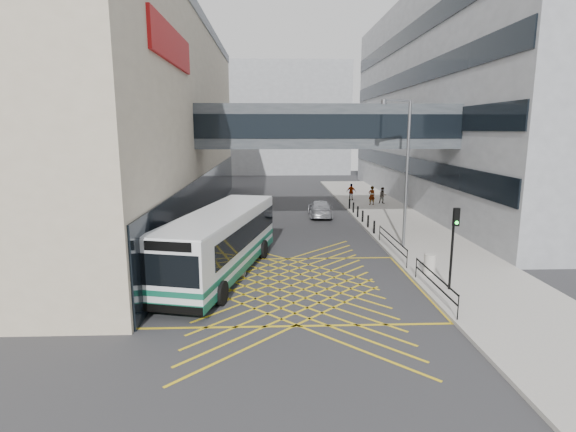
{
  "coord_description": "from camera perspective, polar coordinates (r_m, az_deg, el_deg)",
  "views": [
    {
      "loc": [
        -0.92,
        -20.31,
        7.3
      ],
      "look_at": [
        0.0,
        4.0,
        2.6
      ],
      "focal_mm": 28.0,
      "sensor_mm": 36.0,
      "label": 1
    }
  ],
  "objects": [
    {
      "name": "box_junction",
      "position": [
        21.6,
        0.41,
        -8.81
      ],
      "size": [
        12.0,
        9.0,
        0.01
      ],
      "color": "gold",
      "rests_on": "ground"
    },
    {
      "name": "bollards",
      "position": [
        36.65,
        9.15,
        0.27
      ],
      "size": [
        0.14,
        10.14,
        0.9
      ],
      "color": "black",
      "rests_on": "pavement"
    },
    {
      "name": "pedestrian_c",
      "position": [
        46.52,
        8.05,
        3.04
      ],
      "size": [
        1.11,
        0.86,
        1.69
      ],
      "primitive_type": "imported",
      "rotation": [
        0.0,
        0.0,
        2.7
      ],
      "color": "gray",
      "rests_on": "pavement"
    },
    {
      "name": "pedestrian_b",
      "position": [
        44.81,
        11.94,
        2.55
      ],
      "size": [
        0.78,
        0.46,
        1.59
      ],
      "primitive_type": "imported",
      "rotation": [
        0.0,
        0.0,
        -0.01
      ],
      "color": "gray",
      "rests_on": "pavement"
    },
    {
      "name": "pedestrian_a",
      "position": [
        43.91,
        10.58,
        2.58
      ],
      "size": [
        0.82,
        0.67,
        1.81
      ],
      "primitive_type": "imported",
      "rotation": [
        0.0,
        0.0,
        3.39
      ],
      "color": "gray",
      "rests_on": "pavement"
    },
    {
      "name": "kerb_railings",
      "position": [
        24.07,
        15.06,
        -4.93
      ],
      "size": [
        0.05,
        12.54,
        1.0
      ],
      "color": "black",
      "rests_on": "pavement"
    },
    {
      "name": "street_lamp",
      "position": [
        27.97,
        14.55,
        6.29
      ],
      "size": [
        1.99,
        0.78,
        8.85
      ],
      "rotation": [
        0.0,
        0.0,
        0.28
      ],
      "color": "slate",
      "rests_on": "pavement"
    },
    {
      "name": "building_right",
      "position": [
        50.9,
        27.87,
        12.74
      ],
      "size": [
        24.09,
        44.0,
        20.0
      ],
      "color": "gray",
      "rests_on": "ground"
    },
    {
      "name": "car_dark",
      "position": [
        29.91,
        -6.01,
        -1.77
      ],
      "size": [
        3.72,
        5.17,
        1.51
      ],
      "primitive_type": "imported",
      "rotation": [
        0.0,
        0.0,
        3.57
      ],
      "color": "black",
      "rests_on": "ground"
    },
    {
      "name": "litter_bin",
      "position": [
        23.76,
        17.55,
        -5.81
      ],
      "size": [
        0.58,
        0.58,
        1.01
      ],
      "primitive_type": "cylinder",
      "color": "#ADA89E",
      "rests_on": "pavement"
    },
    {
      "name": "building_far",
      "position": [
        80.34,
        -3.01,
        12.13
      ],
      "size": [
        28.0,
        16.0,
        18.0
      ],
      "primitive_type": "cube",
      "color": "gray",
      "rests_on": "ground"
    },
    {
      "name": "building_whsmith",
      "position": [
        40.12,
        -27.86,
        10.69
      ],
      "size": [
        24.17,
        42.0,
        16.0
      ],
      "color": "#BCAC92",
      "rests_on": "ground"
    },
    {
      "name": "bus",
      "position": [
        22.97,
        -8.42,
        -3.14
      ],
      "size": [
        5.3,
        12.01,
        3.28
      ],
      "rotation": [
        0.0,
        0.0,
        -0.23
      ],
      "color": "silver",
      "rests_on": "ground"
    },
    {
      "name": "pavement",
      "position": [
        37.38,
        13.26,
        -0.5
      ],
      "size": [
        6.0,
        54.0,
        0.16
      ],
      "primitive_type": "cube",
      "color": "#ACA79E",
      "rests_on": "ground"
    },
    {
      "name": "traffic_light",
      "position": [
        21.18,
        20.31,
        -2.52
      ],
      "size": [
        0.27,
        0.43,
        3.79
      ],
      "rotation": [
        0.0,
        0.0,
        0.01
      ],
      "color": "black",
      "rests_on": "pavement"
    },
    {
      "name": "skybridge",
      "position": [
        32.55,
        4.84,
        11.25
      ],
      "size": [
        20.0,
        4.1,
        3.0
      ],
      "color": "#3C4146",
      "rests_on": "ground"
    },
    {
      "name": "car_silver",
      "position": [
        38.19,
        4.1,
        1.01
      ],
      "size": [
        2.15,
        4.79,
        1.47
      ],
      "primitive_type": "imported",
      "rotation": [
        0.0,
        0.0,
        3.11
      ],
      "color": "#9D9FA6",
      "rests_on": "ground"
    },
    {
      "name": "car_white",
      "position": [
        23.81,
        -6.65,
        -5.44
      ],
      "size": [
        2.18,
        4.1,
        1.24
      ],
      "primitive_type": "imported",
      "rotation": [
        0.0,
        0.0,
        2.99
      ],
      "color": "silver",
      "rests_on": "ground"
    },
    {
      "name": "ground",
      "position": [
        21.6,
        0.41,
        -8.82
      ],
      "size": [
        120.0,
        120.0,
        0.0
      ],
      "primitive_type": "plane",
      "color": "#333335"
    }
  ]
}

